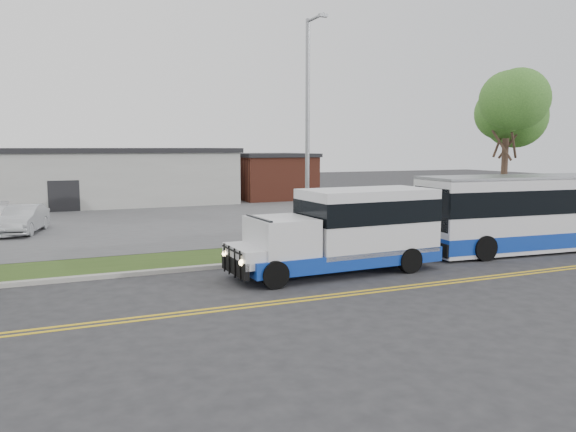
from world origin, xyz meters
name	(u,v)px	position (x,y,z in m)	size (l,w,h in m)	color
ground	(265,271)	(0.00, 0.00, 0.00)	(140.00, 140.00, 0.00)	#28282B
lane_line_north	(311,297)	(0.00, -3.85, 0.01)	(70.00, 0.12, 0.01)	gold
lane_line_south	(316,299)	(0.00, -4.15, 0.01)	(70.00, 0.12, 0.01)	gold
curb	(254,263)	(0.00, 1.10, 0.07)	(80.00, 0.30, 0.15)	#9E9B93
verge	(239,255)	(0.00, 2.90, 0.05)	(80.00, 3.30, 0.10)	#2E4918
parking_lot	(169,216)	(0.00, 17.00, 0.05)	(80.00, 25.00, 0.10)	#4C4C4F
commercial_building	(61,177)	(-6.00, 27.00, 2.18)	(25.40, 10.40, 4.35)	#9E9E99
brick_wing	(270,176)	(10.50, 26.00, 1.96)	(6.30, 7.30, 3.90)	brown
tree_east	(507,111)	(14.00, 3.00, 6.20)	(5.20, 5.20, 8.33)	#3D2921
streetlight_near	(308,127)	(3.00, 2.73, 5.23)	(0.35, 1.53, 9.50)	gray
shuttle_bus	(349,228)	(2.74, -1.23, 1.57)	(7.75, 2.81, 2.93)	#0E339F
transit_bus	(545,212)	(12.70, -0.78, 1.63)	(11.81, 3.51, 3.23)	silver
parked_car_a	(23,219)	(-8.22, 12.59, 0.82)	(1.52, 4.35, 1.43)	#B0B4B8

